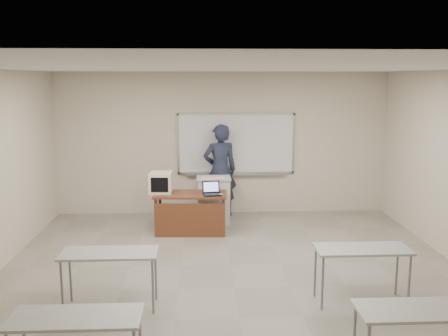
{
  "coord_description": "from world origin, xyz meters",
  "views": [
    {
      "loc": [
        -0.45,
        -6.48,
        2.86
      ],
      "look_at": [
        -0.04,
        2.2,
        1.3
      ],
      "focal_mm": 40.0,
      "sensor_mm": 36.0,
      "label": 1
    }
  ],
  "objects_px": {
    "instructor_desk": "(191,206)",
    "mouse": "(220,195)",
    "crt_monitor": "(161,182)",
    "podium": "(214,200)",
    "laptop": "(212,192)",
    "keyboard": "(212,177)",
    "whiteboard": "(236,145)",
    "presenter": "(220,170)"
  },
  "relations": [
    {
      "from": "keyboard",
      "to": "presenter",
      "type": "bearing_deg",
      "value": 69.09
    },
    {
      "from": "whiteboard",
      "to": "crt_monitor",
      "type": "height_order",
      "value": "whiteboard"
    },
    {
      "from": "mouse",
      "to": "whiteboard",
      "type": "bearing_deg",
      "value": 95.92
    },
    {
      "from": "podium",
      "to": "keyboard",
      "type": "xyz_separation_m",
      "value": [
        -0.03,
        -0.08,
        0.48
      ]
    },
    {
      "from": "laptop",
      "to": "mouse",
      "type": "bearing_deg",
      "value": -34.36
    },
    {
      "from": "instructor_desk",
      "to": "laptop",
      "type": "relative_size",
      "value": 4.2
    },
    {
      "from": "whiteboard",
      "to": "laptop",
      "type": "relative_size",
      "value": 7.74
    },
    {
      "from": "whiteboard",
      "to": "podium",
      "type": "bearing_deg",
      "value": -123.07
    },
    {
      "from": "podium",
      "to": "crt_monitor",
      "type": "xyz_separation_m",
      "value": [
        -1.0,
        -0.47,
        0.47
      ]
    },
    {
      "from": "mouse",
      "to": "crt_monitor",
      "type": "bearing_deg",
      "value": -176.31
    },
    {
      "from": "instructor_desk",
      "to": "keyboard",
      "type": "distance_m",
      "value": 0.86
    },
    {
      "from": "whiteboard",
      "to": "keyboard",
      "type": "xyz_separation_m",
      "value": [
        -0.53,
        -0.85,
        -0.53
      ]
    },
    {
      "from": "whiteboard",
      "to": "keyboard",
      "type": "distance_m",
      "value": 1.13
    },
    {
      "from": "keyboard",
      "to": "presenter",
      "type": "relative_size",
      "value": 0.24
    },
    {
      "from": "instructor_desk",
      "to": "keyboard",
      "type": "height_order",
      "value": "keyboard"
    },
    {
      "from": "whiteboard",
      "to": "keyboard",
      "type": "height_order",
      "value": "whiteboard"
    },
    {
      "from": "whiteboard",
      "to": "podium",
      "type": "relative_size",
      "value": 2.66
    },
    {
      "from": "keyboard",
      "to": "presenter",
      "type": "xyz_separation_m",
      "value": [
        0.17,
        0.63,
        0.02
      ]
    },
    {
      "from": "instructor_desk",
      "to": "mouse",
      "type": "relative_size",
      "value": 15.3
    },
    {
      "from": "keyboard",
      "to": "mouse",
      "type": "bearing_deg",
      "value": -85.49
    },
    {
      "from": "instructor_desk",
      "to": "whiteboard",
      "type": "bearing_deg",
      "value": 60.39
    },
    {
      "from": "mouse",
      "to": "keyboard",
      "type": "xyz_separation_m",
      "value": [
        -0.13,
        0.72,
        0.18
      ]
    },
    {
      "from": "laptop",
      "to": "mouse",
      "type": "height_order",
      "value": "laptop"
    },
    {
      "from": "podium",
      "to": "keyboard",
      "type": "relative_size",
      "value": 1.98
    },
    {
      "from": "whiteboard",
      "to": "keyboard",
      "type": "bearing_deg",
      "value": -121.67
    },
    {
      "from": "crt_monitor",
      "to": "keyboard",
      "type": "distance_m",
      "value": 1.05
    },
    {
      "from": "instructor_desk",
      "to": "laptop",
      "type": "height_order",
      "value": "laptop"
    },
    {
      "from": "crt_monitor",
      "to": "podium",
      "type": "bearing_deg",
      "value": 28.6
    },
    {
      "from": "whiteboard",
      "to": "keyboard",
      "type": "relative_size",
      "value": 5.25
    },
    {
      "from": "laptop",
      "to": "whiteboard",
      "type": "bearing_deg",
      "value": 62.0
    },
    {
      "from": "instructor_desk",
      "to": "presenter",
      "type": "distance_m",
      "value": 1.46
    },
    {
      "from": "whiteboard",
      "to": "presenter",
      "type": "xyz_separation_m",
      "value": [
        -0.35,
        -0.22,
        -0.51
      ]
    },
    {
      "from": "mouse",
      "to": "presenter",
      "type": "relative_size",
      "value": 0.05
    },
    {
      "from": "instructor_desk",
      "to": "presenter",
      "type": "bearing_deg",
      "value": 67.73
    },
    {
      "from": "crt_monitor",
      "to": "laptop",
      "type": "height_order",
      "value": "crt_monitor"
    },
    {
      "from": "laptop",
      "to": "keyboard",
      "type": "distance_m",
      "value": 0.66
    },
    {
      "from": "whiteboard",
      "to": "mouse",
      "type": "height_order",
      "value": "whiteboard"
    },
    {
      "from": "crt_monitor",
      "to": "instructor_desk",
      "type": "bearing_deg",
      "value": -20.04
    },
    {
      "from": "presenter",
      "to": "whiteboard",
      "type": "bearing_deg",
      "value": -159.03
    },
    {
      "from": "instructor_desk",
      "to": "keyboard",
      "type": "relative_size",
      "value": 2.85
    },
    {
      "from": "whiteboard",
      "to": "mouse",
      "type": "xyz_separation_m",
      "value": [
        -0.4,
        -1.57,
        -0.71
      ]
    },
    {
      "from": "instructor_desk",
      "to": "crt_monitor",
      "type": "xyz_separation_m",
      "value": [
        -0.55,
        0.24,
        0.41
      ]
    }
  ]
}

